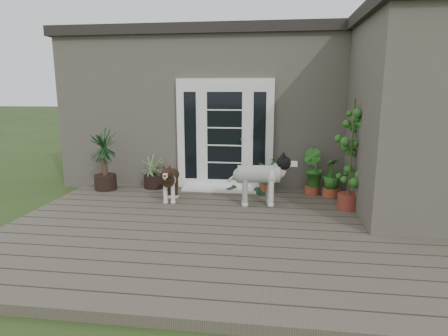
# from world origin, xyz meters

# --- Properties ---
(deck) EXTENTS (6.20, 4.60, 0.12)m
(deck) POSITION_xyz_m (0.00, 0.40, 0.06)
(deck) COLOR #6B5B4C
(deck) RESTS_ON ground
(house_main) EXTENTS (7.40, 4.00, 3.10)m
(house_main) POSITION_xyz_m (0.00, 4.65, 1.55)
(house_main) COLOR #665E54
(house_main) RESTS_ON ground
(roof_main) EXTENTS (7.60, 4.20, 0.20)m
(roof_main) POSITION_xyz_m (0.00, 4.65, 3.20)
(roof_main) COLOR #2D2826
(roof_main) RESTS_ON house_main
(house_wing) EXTENTS (1.60, 2.40, 3.10)m
(house_wing) POSITION_xyz_m (2.90, 1.50, 1.55)
(house_wing) COLOR #665E54
(house_wing) RESTS_ON ground
(roof_wing) EXTENTS (1.80, 2.60, 0.20)m
(roof_wing) POSITION_xyz_m (2.90, 1.50, 3.20)
(roof_wing) COLOR #2D2826
(roof_wing) RESTS_ON house_wing
(door_unit) EXTENTS (1.90, 0.14, 2.15)m
(door_unit) POSITION_xyz_m (-0.20, 2.60, 1.19)
(door_unit) COLOR white
(door_unit) RESTS_ON deck
(door_step) EXTENTS (1.60, 0.40, 0.05)m
(door_step) POSITION_xyz_m (-0.20, 2.40, 0.14)
(door_step) COLOR white
(door_step) RESTS_ON deck
(brindle_dog) EXTENTS (0.38, 0.77, 0.62)m
(brindle_dog) POSITION_xyz_m (-1.02, 1.55, 0.43)
(brindle_dog) COLOR #302311
(brindle_dog) RESTS_ON deck
(white_dog) EXTENTS (1.00, 0.52, 0.79)m
(white_dog) POSITION_xyz_m (0.52, 1.50, 0.52)
(white_dog) COLOR silver
(white_dog) RESTS_ON deck
(spider_plant) EXTENTS (0.86, 0.86, 0.70)m
(spider_plant) POSITION_xyz_m (-1.61, 2.40, 0.47)
(spider_plant) COLOR #8CB36E
(spider_plant) RESTS_ON deck
(yucca) EXTENTS (0.93, 0.93, 1.18)m
(yucca) POSITION_xyz_m (-2.51, 2.14, 0.71)
(yucca) COLOR black
(yucca) RESTS_ON deck
(herb_a) EXTENTS (0.66, 0.66, 0.59)m
(herb_a) POSITION_xyz_m (0.62, 2.40, 0.42)
(herb_a) COLOR #26641C
(herb_a) RESTS_ON deck
(herb_b) EXTENTS (0.60, 0.60, 0.64)m
(herb_b) POSITION_xyz_m (1.49, 2.33, 0.44)
(herb_b) COLOR #2B5C1A
(herb_b) RESTS_ON deck
(herb_c) EXTENTS (0.52, 0.52, 0.57)m
(herb_c) POSITION_xyz_m (1.83, 2.22, 0.41)
(herb_c) COLOR #275317
(herb_c) RESTS_ON deck
(sapling) EXTENTS (0.72, 0.72, 1.86)m
(sapling) POSITION_xyz_m (2.01, 1.49, 1.05)
(sapling) COLOR #225B1A
(sapling) RESTS_ON deck
(clog_left) EXTENTS (0.29, 0.34, 0.09)m
(clog_left) POSITION_xyz_m (0.52, 2.20, 0.17)
(clog_left) COLOR #14321D
(clog_left) RESTS_ON deck
(clog_right) EXTENTS (0.24, 0.31, 0.08)m
(clog_right) POSITION_xyz_m (-0.04, 2.36, 0.16)
(clog_right) COLOR black
(clog_right) RESTS_ON deck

